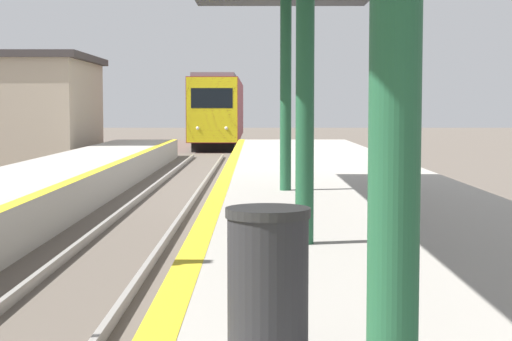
# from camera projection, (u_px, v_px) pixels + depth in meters

# --- Properties ---
(train) EXTENTS (2.77, 18.86, 4.33)m
(train) POSITION_uv_depth(u_px,v_px,m) (216.00, 111.00, 54.63)
(train) COLOR black
(train) RESTS_ON ground
(trash_bin) EXTENTS (0.54, 0.54, 0.96)m
(trash_bin) POSITION_uv_depth(u_px,v_px,m) (265.00, 284.00, 5.36)
(trash_bin) COLOR #262628
(trash_bin) RESTS_ON platform_right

